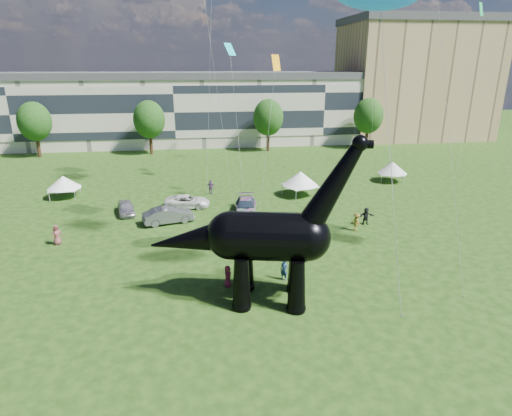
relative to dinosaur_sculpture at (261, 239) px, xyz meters
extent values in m
plane|color=#16330C|center=(0.50, -4.10, -4.27)|extent=(220.00, 220.00, 0.00)
cube|color=beige|center=(-7.50, 57.90, 1.73)|extent=(78.00, 11.00, 12.00)
cube|color=tan|center=(40.50, 60.90, 6.73)|extent=(28.00, 18.00, 22.00)
cylinder|color=#382314|center=(-29.50, 48.90, -2.67)|extent=(0.56, 0.56, 3.20)
ellipsoid|color=#14380F|center=(-29.50, 48.90, 2.05)|extent=(5.20, 5.20, 6.24)
cylinder|color=#382314|center=(-11.50, 48.90, -2.67)|extent=(0.56, 0.56, 3.20)
ellipsoid|color=#14380F|center=(-11.50, 48.90, 2.05)|extent=(5.20, 5.20, 6.24)
cylinder|color=#382314|center=(8.50, 48.90, -2.67)|extent=(0.56, 0.56, 3.20)
ellipsoid|color=#14380F|center=(8.50, 48.90, 2.05)|extent=(5.20, 5.20, 6.24)
cylinder|color=#382314|center=(26.50, 48.90, -2.67)|extent=(0.56, 0.56, 3.20)
ellipsoid|color=#14380F|center=(26.50, 48.90, 2.05)|extent=(5.20, 5.20, 6.24)
cone|color=black|center=(-1.35, -1.00, -2.55)|extent=(1.41, 1.41, 3.43)
sphere|color=black|center=(-1.35, -1.00, -4.07)|extent=(1.26, 1.26, 1.26)
cone|color=black|center=(-0.82, 1.47, -2.55)|extent=(1.41, 1.41, 3.43)
sphere|color=black|center=(-0.82, 1.47, -4.07)|extent=(1.26, 1.26, 1.26)
cone|color=black|center=(2.01, -1.72, -2.55)|extent=(1.41, 1.41, 3.43)
sphere|color=black|center=(2.01, -1.72, -4.07)|extent=(1.26, 1.26, 1.26)
cone|color=black|center=(2.54, 0.74, -2.55)|extent=(1.41, 1.41, 3.43)
sphere|color=black|center=(2.54, 0.74, -4.07)|extent=(1.26, 1.26, 1.26)
cylinder|color=black|center=(0.48, -0.10, 0.19)|extent=(5.35, 4.04, 3.09)
sphere|color=black|center=(-1.87, 0.40, 0.19)|extent=(3.09, 3.09, 3.09)
sphere|color=black|center=(2.83, -0.61, 0.19)|extent=(2.98, 2.98, 2.98)
cone|color=black|center=(4.20, -0.91, 3.51)|extent=(4.58, 2.59, 6.06)
sphere|color=black|center=(5.57, -1.21, 6.14)|extent=(0.96, 0.96, 0.96)
cylinder|color=black|center=(5.90, -1.28, 6.08)|extent=(0.89, 0.66, 0.50)
cone|color=black|center=(-4.17, 0.90, -0.19)|extent=(6.43, 3.63, 3.36)
imported|color=#B9B9BE|center=(-11.26, 18.35, -3.60)|extent=(2.41, 4.19, 1.34)
imported|color=slate|center=(-6.78, 15.11, -3.47)|extent=(5.13, 2.93, 1.60)
imported|color=white|center=(-5.04, 19.66, -3.61)|extent=(5.02, 2.82, 1.33)
imported|color=#595960|center=(0.93, 16.67, -3.49)|extent=(2.78, 5.58, 1.56)
cube|color=white|center=(7.93, 22.23, -3.08)|extent=(4.17, 4.17, 0.13)
cone|color=white|center=(7.93, 22.23, -2.21)|extent=(5.28, 5.28, 1.63)
cylinder|color=#999999|center=(7.02, 20.28, -3.67)|extent=(0.07, 0.07, 1.19)
cylinder|color=#999999|center=(9.88, 21.31, -3.67)|extent=(0.07, 0.07, 1.19)
cylinder|color=#999999|center=(5.99, 23.15, -3.67)|extent=(0.07, 0.07, 1.19)
cylinder|color=#999999|center=(8.85, 24.18, -3.67)|extent=(0.07, 0.07, 1.19)
cube|color=silver|center=(21.24, 26.64, -3.19)|extent=(3.74, 3.74, 0.12)
cone|color=silver|center=(21.24, 26.64, -2.41)|extent=(4.73, 4.73, 1.47)
cylinder|color=#999999|center=(19.49, 25.79, -3.73)|extent=(0.06, 0.06, 1.08)
cylinder|color=#999999|center=(22.08, 24.90, -3.73)|extent=(0.06, 0.06, 1.08)
cylinder|color=#999999|center=(20.39, 28.38, -3.73)|extent=(0.06, 0.06, 1.08)
cylinder|color=#999999|center=(22.98, 27.49, -3.73)|extent=(0.06, 0.06, 1.08)
cube|color=white|center=(-19.06, 25.09, -3.21)|extent=(2.99, 2.99, 0.12)
cone|color=white|center=(-19.06, 25.09, -2.43)|extent=(3.78, 3.78, 1.45)
cylinder|color=#999999|center=(-20.38, 23.70, -3.74)|extent=(0.06, 0.06, 1.07)
cylinder|color=#999999|center=(-17.67, 23.78, -3.74)|extent=(0.06, 0.06, 1.07)
cylinder|color=#999999|center=(-20.46, 26.41, -3.74)|extent=(0.06, 0.06, 1.07)
cylinder|color=#999999|center=(-17.74, 26.49, -3.74)|extent=(0.06, 0.06, 1.07)
imported|color=#356A84|center=(21.91, 29.13, -3.35)|extent=(0.79, 0.67, 1.85)
imported|color=brown|center=(-15.92, 11.10, -3.38)|extent=(1.04, 0.94, 1.78)
imported|color=navy|center=(2.04, 2.32, -3.49)|extent=(0.68, 0.65, 1.57)
imported|color=maroon|center=(-2.01, 1.94, -3.49)|extent=(0.69, 0.88, 1.57)
imported|color=#57316F|center=(-2.37, 24.14, -3.40)|extent=(1.10, 0.74, 1.74)
imported|color=olive|center=(10.56, 10.82, -3.45)|extent=(0.99, 1.22, 1.65)
imported|color=black|center=(11.98, 12.09, -3.42)|extent=(1.61, 0.56, 1.71)
plane|color=#FBA70D|center=(4.42, 19.71, 10.48)|extent=(1.40, 1.23, 1.54)
plane|color=#189C4B|center=(33.02, 30.89, 16.95)|extent=(1.54, 1.36, 1.62)
plane|color=#0CBBBE|center=(0.60, 29.30, 11.99)|extent=(1.86, 1.79, 1.42)
camera|label=1|loc=(-3.66, -24.54, 10.55)|focal=30.00mm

